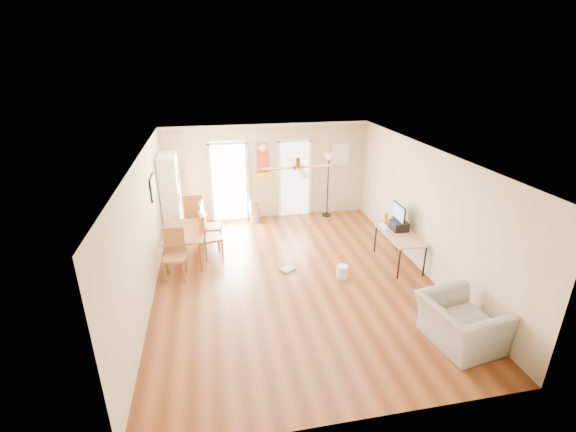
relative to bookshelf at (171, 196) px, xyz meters
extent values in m
plane|color=brown|center=(2.52, -2.74, -1.03)|extent=(7.00, 7.00, 0.00)
cube|color=red|center=(2.40, 0.74, 0.52)|extent=(0.46, 0.03, 1.10)
cube|color=white|center=(4.57, 0.73, 0.67)|extent=(0.50, 0.04, 0.60)
cube|color=black|center=(-0.20, -1.34, 0.67)|extent=(0.04, 0.66, 0.48)
cylinder|color=silver|center=(2.10, 0.44, -0.73)|extent=(0.35, 0.35, 0.61)
cube|color=white|center=(4.72, -2.08, -0.33)|extent=(0.18, 0.40, 0.01)
cube|color=black|center=(4.97, -2.28, -0.24)|extent=(0.33, 0.38, 0.20)
cylinder|color=orange|center=(4.82, -1.93, -0.21)|extent=(0.11, 0.11, 0.26)
cylinder|color=silver|center=(3.51, -2.89, -0.90)|extent=(0.29, 0.29, 0.27)
cube|color=gray|center=(2.47, -2.37, -1.01)|extent=(0.37, 0.35, 0.04)
imported|color=#979792|center=(4.67, -5.16, -0.66)|extent=(1.16, 1.28, 0.75)
camera|label=1|loc=(1.04, -9.69, 3.22)|focal=24.88mm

